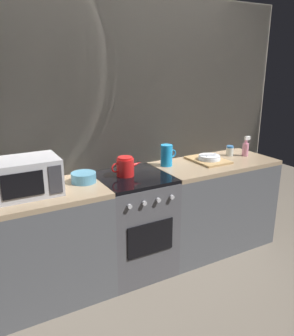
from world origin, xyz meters
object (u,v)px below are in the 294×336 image
at_px(dish_pile, 208,159).
at_px(spray_bottle, 246,148).
at_px(kettle, 125,167).
at_px(mixing_bowl, 84,177).
at_px(stove_unit, 134,224).
at_px(spice_jar, 230,151).
at_px(microwave, 26,177).
at_px(pitcher, 167,155).

xyz_separation_m(dish_pile, spray_bottle, (0.46, -0.03, 0.06)).
distance_m(kettle, mixing_bowl, 0.37).
bearing_deg(stove_unit, spray_bottle, 0.89).
height_order(kettle, mixing_bowl, kettle).
bearing_deg(kettle, mixing_bowl, 177.50).
relative_size(mixing_bowl, spice_jar, 1.90).
height_order(microwave, mixing_bowl, microwave).
distance_m(microwave, kettle, 0.81).
relative_size(pitcher, spray_bottle, 0.99).
distance_m(spice_jar, spray_bottle, 0.16).
distance_m(microwave, pitcher, 1.28).
relative_size(stove_unit, spray_bottle, 4.43).
bearing_deg(dish_pile, spray_bottle, -3.22).
relative_size(pitcher, dish_pile, 0.50).
height_order(microwave, dish_pile, microwave).
relative_size(microwave, spice_jar, 4.38).
relative_size(kettle, dish_pile, 0.71).
bearing_deg(pitcher, spice_jar, -1.22).
distance_m(stove_unit, spray_bottle, 1.41).
xyz_separation_m(microwave, spray_bottle, (2.17, 0.02, -0.06)).
bearing_deg(dish_pile, pitcher, 170.68).
bearing_deg(kettle, stove_unit, -35.60).
distance_m(kettle, pitcher, 0.47).
relative_size(stove_unit, spice_jar, 8.57).
bearing_deg(mixing_bowl, stove_unit, -7.37).
relative_size(pitcher, spice_jar, 1.90).
bearing_deg(pitcher, kettle, -170.20).
bearing_deg(mixing_bowl, spray_bottle, -1.12).
xyz_separation_m(stove_unit, dish_pile, (0.85, 0.05, 0.47)).
bearing_deg(microwave, kettle, 2.37).
height_order(kettle, spice_jar, kettle).
xyz_separation_m(stove_unit, spray_bottle, (1.31, 0.02, 0.53)).
relative_size(microwave, kettle, 1.62).
distance_m(microwave, spice_jar, 2.04).
distance_m(stove_unit, mixing_bowl, 0.65).
distance_m(stove_unit, kettle, 0.54).
bearing_deg(spray_bottle, dish_pile, 176.78).
bearing_deg(mixing_bowl, spice_jar, 1.73).
bearing_deg(dish_pile, stove_unit, -176.88).
xyz_separation_m(stove_unit, kettle, (-0.05, 0.04, 0.53)).
bearing_deg(dish_pile, mixing_bowl, 179.65).
height_order(kettle, pitcher, pitcher).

